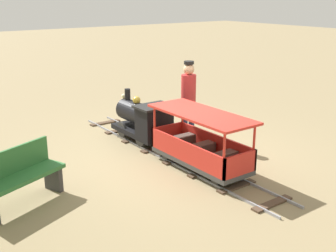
{
  "coord_description": "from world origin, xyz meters",
  "views": [
    {
      "loc": [
        -4.47,
        -5.96,
        2.89
      ],
      "look_at": [
        0.0,
        0.12,
        0.55
      ],
      "focal_mm": 45.72,
      "sensor_mm": 36.0,
      "label": 1
    }
  ],
  "objects_px": {
    "locomotive": "(143,119)",
    "park_bench": "(20,177)",
    "conductor_person": "(188,94)",
    "passenger_car": "(200,146)"
  },
  "relations": [
    {
      "from": "conductor_person",
      "to": "park_bench",
      "type": "bearing_deg",
      "value": -167.48
    },
    {
      "from": "locomotive",
      "to": "park_bench",
      "type": "height_order",
      "value": "locomotive"
    },
    {
      "from": "locomotive",
      "to": "passenger_car",
      "type": "bearing_deg",
      "value": -90.0
    },
    {
      "from": "locomotive",
      "to": "park_bench",
      "type": "xyz_separation_m",
      "value": [
        -2.87,
        -1.2,
        -0.07
      ]
    },
    {
      "from": "passenger_car",
      "to": "conductor_person",
      "type": "relative_size",
      "value": 1.23
    },
    {
      "from": "passenger_car",
      "to": "conductor_person",
      "type": "distance_m",
      "value": 1.71
    },
    {
      "from": "locomotive",
      "to": "conductor_person",
      "type": "bearing_deg",
      "value": -23.79
    },
    {
      "from": "conductor_person",
      "to": "park_bench",
      "type": "height_order",
      "value": "conductor_person"
    },
    {
      "from": "locomotive",
      "to": "passenger_car",
      "type": "height_order",
      "value": "passenger_car"
    },
    {
      "from": "passenger_car",
      "to": "park_bench",
      "type": "bearing_deg",
      "value": 169.05
    }
  ]
}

